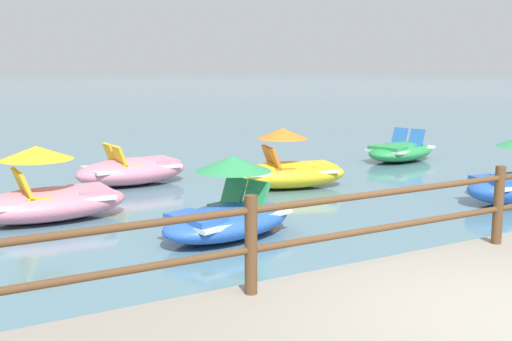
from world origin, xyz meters
name	(u,v)px	position (x,y,z in m)	size (l,w,h in m)	color
dock_railing	(390,214)	(0.00, 1.55, 0.97)	(23.92, 0.12, 0.95)	brown
pedal_boat_1	(228,211)	(-0.34, 4.68, 0.39)	(2.54, 1.80, 1.20)	blue
pedal_boat_3	(288,169)	(2.44, 7.40, 0.40)	(2.67, 1.67, 1.25)	yellow
pedal_boat_4	(47,197)	(-2.47, 7.03, 0.40)	(2.59, 1.25, 1.24)	pink
pedal_boat_5	(132,170)	(-0.24, 9.37, 0.30)	(2.52, 1.45, 0.89)	pink
pedal_boat_6	(400,151)	(7.00, 9.03, 0.26)	(2.62, 1.89, 0.83)	green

